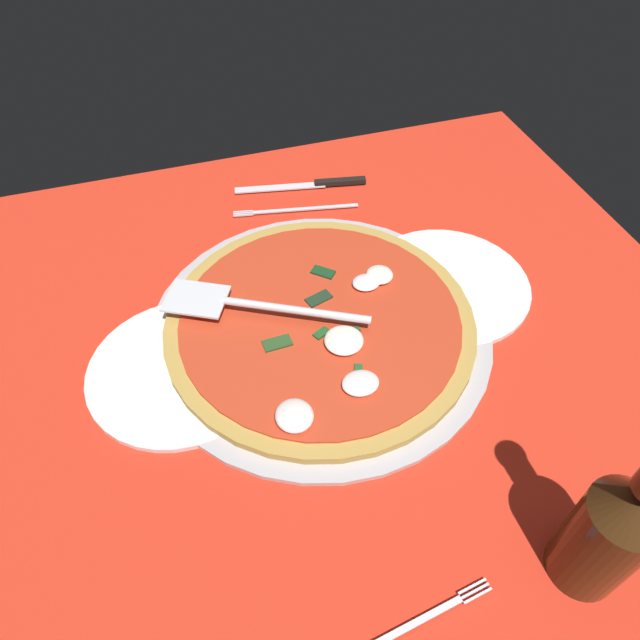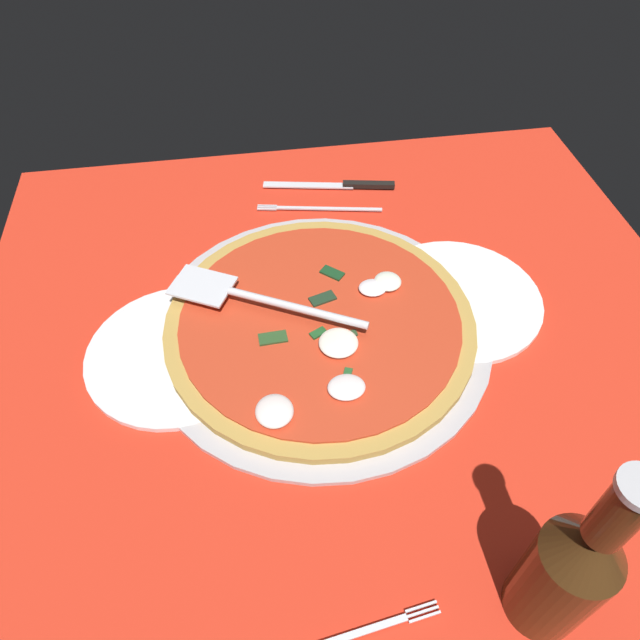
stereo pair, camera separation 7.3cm
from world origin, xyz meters
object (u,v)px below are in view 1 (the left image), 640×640
(dinner_plate_right, at_px, (446,285))
(pizza, at_px, (321,323))
(pizza_server, at_px, (255,305))
(place_setting_far, at_px, (305,198))
(dinner_plate_left, at_px, (180,370))
(beer_bottle, at_px, (614,528))

(dinner_plate_right, bearing_deg, pizza, -172.58)
(pizza_server, height_order, place_setting_far, pizza_server)
(dinner_plate_right, bearing_deg, pizza_server, 178.40)
(pizza, xyz_separation_m, place_setting_far, (0.06, 0.27, -0.01))
(place_setting_far, bearing_deg, pizza_server, 71.39)
(dinner_plate_left, height_order, beer_bottle, beer_bottle)
(pizza_server, relative_size, beer_bottle, 1.03)
(dinner_plate_left, height_order, pizza_server, pizza_server)
(pizza, bearing_deg, beer_bottle, -68.03)
(dinner_plate_left, distance_m, beer_bottle, 0.48)
(pizza, distance_m, beer_bottle, 0.39)
(pizza_server, height_order, beer_bottle, beer_bottle)
(dinner_plate_right, bearing_deg, place_setting_far, 117.35)
(dinner_plate_left, xyz_separation_m, dinner_plate_right, (0.37, 0.04, 0.00))
(beer_bottle, bearing_deg, place_setting_far, 97.56)
(dinner_plate_left, height_order, pizza, pizza)
(dinner_plate_right, height_order, place_setting_far, place_setting_far)
(dinner_plate_left, distance_m, pizza_server, 0.12)
(pizza, bearing_deg, dinner_plate_right, 7.42)
(dinner_plate_left, xyz_separation_m, pizza, (0.18, 0.01, 0.01))
(dinner_plate_right, xyz_separation_m, pizza_server, (-0.26, 0.01, 0.04))
(pizza_server, bearing_deg, place_setting_far, -91.40)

